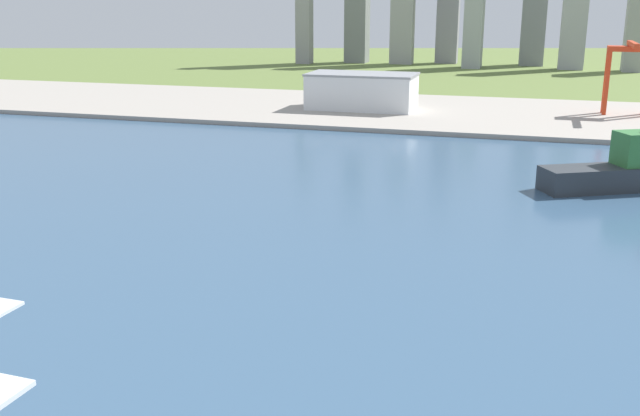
% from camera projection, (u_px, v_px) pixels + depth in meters
% --- Properties ---
extents(ground_plane, '(2400.00, 2400.00, 0.00)m').
position_uv_depth(ground_plane, '(358.00, 196.00, 246.57)').
color(ground_plane, '#5E7338').
extents(water_bay, '(840.00, 360.00, 0.15)m').
position_uv_depth(water_bay, '(304.00, 253.00, 191.29)').
color(water_bay, '#385675').
rests_on(water_bay, ground).
extents(industrial_pier, '(840.00, 140.00, 2.50)m').
position_uv_depth(industrial_pier, '(437.00, 112.00, 421.23)').
color(industrial_pier, '#A1998F').
rests_on(industrial_pier, ground).
extents(container_barge, '(57.62, 39.05, 26.77)m').
position_uv_depth(container_barge, '(629.00, 168.00, 253.98)').
color(container_barge, '#2D3338').
rests_on(container_barge, water_bay).
extents(port_crane_red, '(23.35, 37.91, 39.92)m').
position_uv_depth(port_crane_red, '(629.00, 63.00, 396.55)').
color(port_crane_red, red).
rests_on(port_crane_red, industrial_pier).
extents(warehouse_main, '(62.27, 33.17, 20.60)m').
position_uv_depth(warehouse_main, '(362.00, 91.00, 424.32)').
color(warehouse_main, white).
rests_on(warehouse_main, industrial_pier).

